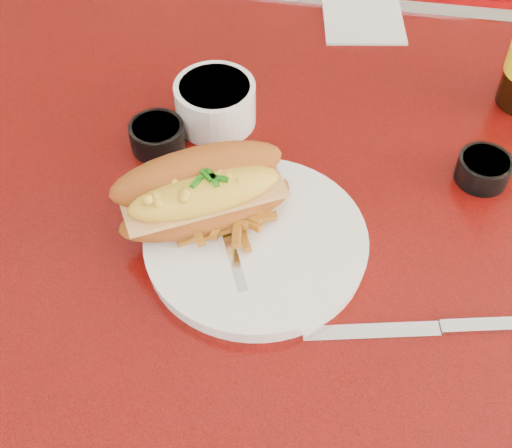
% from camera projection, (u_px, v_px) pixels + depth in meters
% --- Properties ---
extents(diner_table, '(1.23, 0.83, 0.77)m').
position_uv_depth(diner_table, '(277.00, 280.00, 0.93)').
color(diner_table, '#BC100C').
rests_on(diner_table, ground).
extents(booth_bench_far, '(1.20, 0.51, 0.90)m').
position_uv_depth(booth_bench_far, '(323.00, 83.00, 1.69)').
color(booth_bench_far, '#9F0A0C').
rests_on(booth_bench_far, ground).
extents(dinner_plate, '(0.27, 0.27, 0.02)m').
position_uv_depth(dinner_plate, '(256.00, 243.00, 0.75)').
color(dinner_plate, white).
rests_on(dinner_plate, diner_table).
extents(mac_hoagie, '(0.21, 0.17, 0.08)m').
position_uv_depth(mac_hoagie, '(202.00, 192.00, 0.74)').
color(mac_hoagie, '#A7531B').
rests_on(mac_hoagie, dinner_plate).
extents(fries_pile, '(0.13, 0.12, 0.03)m').
position_uv_depth(fries_pile, '(217.00, 200.00, 0.76)').
color(fries_pile, '#C57921').
rests_on(fries_pile, dinner_plate).
extents(fork, '(0.07, 0.15, 0.00)m').
position_uv_depth(fork, '(226.00, 231.00, 0.75)').
color(fork, silver).
rests_on(fork, dinner_plate).
extents(gravy_ramekin, '(0.11, 0.11, 0.05)m').
position_uv_depth(gravy_ramekin, '(215.00, 102.00, 0.86)').
color(gravy_ramekin, white).
rests_on(gravy_ramekin, diner_table).
extents(sauce_cup_left, '(0.07, 0.07, 0.03)m').
position_uv_depth(sauce_cup_left, '(157.00, 135.00, 0.84)').
color(sauce_cup_left, black).
rests_on(sauce_cup_left, diner_table).
extents(sauce_cup_right, '(0.07, 0.07, 0.03)m').
position_uv_depth(sauce_cup_right, '(484.00, 168.00, 0.81)').
color(sauce_cup_right, black).
rests_on(sauce_cup_right, diner_table).
extents(knife, '(0.21, 0.06, 0.01)m').
position_uv_depth(knife, '(430.00, 329.00, 0.69)').
color(knife, silver).
rests_on(knife, diner_table).
extents(paper_napkin, '(0.13, 0.13, 0.00)m').
position_uv_depth(paper_napkin, '(363.00, 21.00, 1.02)').
color(paper_napkin, silver).
rests_on(paper_napkin, diner_table).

